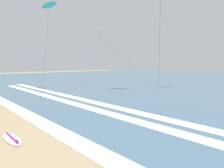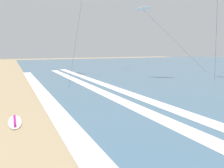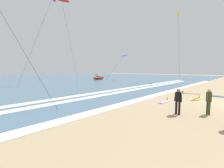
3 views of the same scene
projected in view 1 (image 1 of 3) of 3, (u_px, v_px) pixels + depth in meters
The scene contains 6 objects.
wave_foam_shoreline at pixel (99, 154), 7.21m from camera, with size 53.52×1.02×0.01m, color white.
wave_foam_mid_break at pixel (124, 118), 12.12m from camera, with size 50.92×0.98×0.01m, color white.
wave_foam_outer_break at pixel (151, 116), 12.56m from camera, with size 55.61×0.99×0.01m, color white.
surfboard_left_pile at pixel (12, 139), 8.61m from camera, with size 2.10×0.60×0.25m.
kite_white_mid_center at pixel (96, 30), 31.93m from camera, with size 6.29×10.35×9.88m.
kite_cyan_far_left at pixel (49, 5), 20.99m from camera, with size 5.80×3.62×10.63m.
Camera 1 is at (6.61, 2.16, 3.57)m, focal length 29.03 mm.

